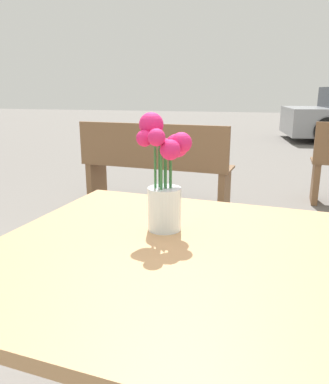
{
  "coord_description": "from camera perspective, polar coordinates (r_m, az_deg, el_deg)",
  "views": [
    {
      "loc": [
        0.2,
        -0.85,
        1.15
      ],
      "look_at": [
        -0.06,
        0.13,
        0.87
      ],
      "focal_mm": 35.0,
      "sensor_mm": 36.0,
      "label": 1
    }
  ],
  "objects": [
    {
      "name": "bench_near",
      "position": [
        3.62,
        -1.61,
        4.25
      ],
      "size": [
        1.51,
        0.49,
        0.85
      ],
      "color": "brown",
      "rests_on": "ground_plane"
    },
    {
      "name": "flower_vase",
      "position": [
        1.05,
        0.06,
        1.81
      ],
      "size": [
        0.15,
        0.15,
        0.33
      ],
      "color": "silver",
      "rests_on": "table_front"
    },
    {
      "name": "table_front",
      "position": [
        1.0,
        1.63,
        -13.8
      ],
      "size": [
        1.03,
        0.98,
        0.76
      ],
      "color": "tan",
      "rests_on": "ground_plane"
    }
  ]
}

